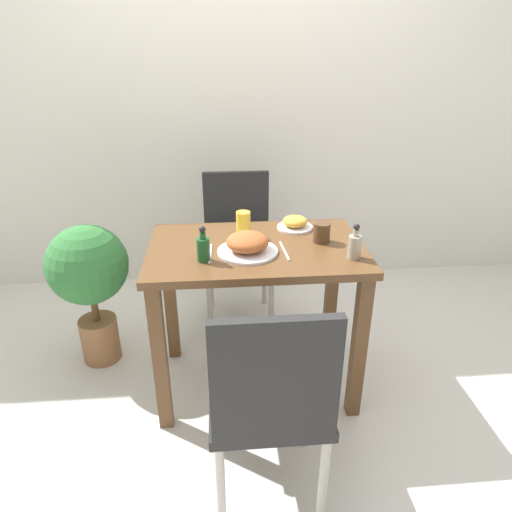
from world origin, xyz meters
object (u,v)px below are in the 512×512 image
drink_cup (322,233)px  condiment_bottle (355,245)px  side_plate (295,223)px  chair_far (238,240)px  potted_plant_left (89,275)px  food_plate (248,244)px  chair_near (270,398)px  sauce_bottle (203,248)px  juice_glass (243,224)px

drink_cup → condiment_bottle: bearing=-61.4°
side_plate → drink_cup: size_ratio=1.91×
chair_far → potted_plant_left: (-0.79, -0.40, 0.00)m
food_plate → drink_cup: 0.36m
potted_plant_left → food_plate: bearing=-22.8°
chair_far → potted_plant_left: bearing=-152.8°
chair_near → sauce_bottle: 0.69m
chair_near → juice_glass: bearing=-87.3°
drink_cup → sauce_bottle: 0.56m
juice_glass → chair_far: bearing=90.5°
potted_plant_left → chair_far: bearing=27.2°
chair_near → juice_glass: 0.88m
chair_far → potted_plant_left: chair_far is taller
juice_glass → condiment_bottle: condiment_bottle is taller
side_plate → sauce_bottle: sauce_bottle is taller
sauce_bottle → condiment_bottle: same height
juice_glass → sauce_bottle: sauce_bottle is taller
food_plate → chair_far: bearing=90.9°
sauce_bottle → condiment_bottle: (0.64, -0.03, 0.00)m
food_plate → drink_cup: same height
sauce_bottle → chair_far: bearing=77.5°
drink_cup → juice_glass: bearing=165.3°
chair_far → drink_cup: bearing=-61.0°
sauce_bottle → chair_near: bearing=-68.7°
drink_cup → chair_near: bearing=-113.7°
chair_near → condiment_bottle: condiment_bottle is taller
side_plate → potted_plant_left: (-1.05, 0.07, -0.28)m
food_plate → side_plate: 0.37m
drink_cup → sauce_bottle: bearing=-163.8°
chair_near → side_plate: (0.22, 0.90, 0.28)m
chair_near → side_plate: 0.97m
condiment_bottle → potted_plant_left: bearing=161.0°
juice_glass → potted_plant_left: juice_glass is taller
chair_near → chair_far: bearing=-88.2°
condiment_bottle → potted_plant_left: size_ratio=0.20×
sauce_bottle → drink_cup: bearing=16.2°
chair_near → potted_plant_left: bearing=-49.4°
chair_near → condiment_bottle: bearing=-127.8°
side_plate → food_plate: bearing=-133.7°
chair_near → juice_glass: chair_near is taller
chair_near → side_plate: chair_near is taller
food_plate → side_plate: size_ratio=1.52×
chair_far → food_plate: chair_far is taller
juice_glass → condiment_bottle: 0.53m
potted_plant_left → condiment_bottle: bearing=-19.0°
food_plate → condiment_bottle: (0.45, -0.09, 0.02)m
food_plate → potted_plant_left: food_plate is taller
chair_near → sauce_bottle: bearing=-68.7°
sauce_bottle → potted_plant_left: (-0.61, 0.40, -0.31)m
sauce_bottle → condiment_bottle: 0.64m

